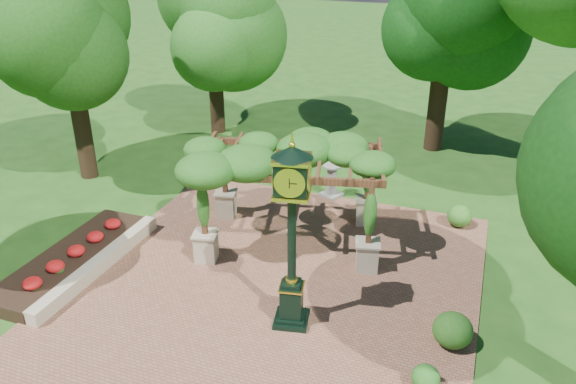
% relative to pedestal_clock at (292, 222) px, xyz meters
% --- Properties ---
extents(ground, '(120.00, 120.00, 0.00)m').
position_rel_pedestal_clock_xyz_m(ground, '(-0.92, -0.23, -2.65)').
color(ground, '#1E4714').
rests_on(ground, ground).
extents(brick_plaza, '(10.00, 12.00, 0.04)m').
position_rel_pedestal_clock_xyz_m(brick_plaza, '(-0.92, 0.77, -2.63)').
color(brick_plaza, brown).
rests_on(brick_plaza, ground).
extents(border_wall, '(0.35, 5.00, 0.40)m').
position_rel_pedestal_clock_xyz_m(border_wall, '(-5.52, 0.27, -2.45)').
color(border_wall, '#C6B793').
rests_on(border_wall, ground).
extents(flower_bed, '(1.50, 5.00, 0.36)m').
position_rel_pedestal_clock_xyz_m(flower_bed, '(-6.42, 0.27, -2.47)').
color(flower_bed, red).
rests_on(flower_bed, ground).
extents(pedestal_clock, '(1.03, 1.03, 4.42)m').
position_rel_pedestal_clock_xyz_m(pedestal_clock, '(0.00, 0.00, 0.00)').
color(pedestal_clock, black).
rests_on(pedestal_clock, brick_plaza).
extents(pergola, '(5.65, 4.26, 3.18)m').
position_rel_pedestal_clock_xyz_m(pergola, '(-1.30, 3.51, -0.04)').
color(pergola, '#BAAC8A').
rests_on(pergola, brick_plaza).
extents(sundial, '(0.82, 0.82, 1.14)m').
position_rel_pedestal_clock_xyz_m(sundial, '(-1.03, 6.80, -2.15)').
color(sundial, gray).
rests_on(sundial, ground).
extents(shrub_front, '(0.74, 0.74, 0.51)m').
position_rel_pedestal_clock_xyz_m(shrub_front, '(3.18, -1.02, -2.35)').
color(shrub_front, '#24601B').
rests_on(shrub_front, brick_plaza).
extents(shrub_mid, '(1.04, 1.04, 0.78)m').
position_rel_pedestal_clock_xyz_m(shrub_mid, '(3.54, 0.45, -2.22)').
color(shrub_mid, '#224E16').
rests_on(shrub_mid, brick_plaza).
extents(shrub_back, '(0.89, 0.89, 0.67)m').
position_rel_pedestal_clock_xyz_m(shrub_back, '(3.22, 6.08, -2.27)').
color(shrub_back, '#31681E').
rests_on(shrub_back, brick_plaza).
extents(tree_west_near, '(4.54, 4.54, 7.03)m').
position_rel_pedestal_clock_xyz_m(tree_west_near, '(-9.84, 5.39, 2.19)').
color(tree_west_near, '#332114').
rests_on(tree_west_near, ground).
extents(tree_west_far, '(4.20, 4.20, 7.19)m').
position_rel_pedestal_clock_xyz_m(tree_west_far, '(-7.63, 11.48, 2.29)').
color(tree_west_far, '#302012').
rests_on(tree_west_far, ground).
extents(tree_north, '(4.38, 4.38, 7.69)m').
position_rel_pedestal_clock_xyz_m(tree_north, '(1.63, 12.62, 2.63)').
color(tree_north, '#311E13').
rests_on(tree_north, ground).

